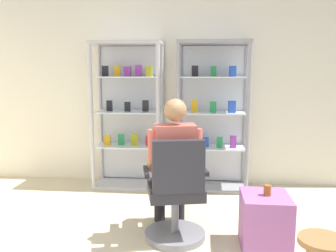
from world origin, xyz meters
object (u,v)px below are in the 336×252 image
at_px(wooden_stool, 322,252).
at_px(display_cabinet_left, 129,114).
at_px(office_chair, 176,199).
at_px(seated_shopkeeper, 174,160).
at_px(tea_glass, 267,190).
at_px(storage_crate, 265,222).
at_px(display_cabinet_right, 212,115).

bearing_deg(wooden_stool, display_cabinet_left, 126.83).
bearing_deg(display_cabinet_left, office_chair, -64.63).
xyz_separation_m(seated_shopkeeper, tea_glass, (0.82, -0.21, -0.19)).
xyz_separation_m(display_cabinet_left, seated_shopkeeper, (0.72, -1.42, -0.25)).
distance_m(seated_shopkeeper, storage_crate, 0.96).
bearing_deg(seated_shopkeeper, storage_crate, -14.65).
height_order(seated_shopkeeper, wooden_stool, seated_shopkeeper).
height_order(storage_crate, tea_glass, tea_glass).
bearing_deg(tea_glass, display_cabinet_left, 133.21).
distance_m(display_cabinet_right, seated_shopkeeper, 1.49).
height_order(display_cabinet_left, office_chair, display_cabinet_left).
distance_m(display_cabinet_right, storage_crate, 1.84).
xyz_separation_m(office_chair, storage_crate, (0.78, -0.05, -0.16)).
height_order(display_cabinet_right, storage_crate, display_cabinet_right).
relative_size(display_cabinet_right, wooden_stool, 4.22).
relative_size(display_cabinet_right, tea_glass, 20.89).
height_order(display_cabinet_right, wooden_stool, display_cabinet_right).
height_order(display_cabinet_left, wooden_stool, display_cabinet_left).
distance_m(office_chair, wooden_stool, 1.29).
bearing_deg(display_cabinet_left, seated_shopkeeper, -63.32).
distance_m(seated_shopkeeper, wooden_stool, 1.46).
xyz_separation_m(display_cabinet_left, display_cabinet_right, (1.10, -0.00, -0.00)).
height_order(display_cabinet_left, seated_shopkeeper, display_cabinet_left).
height_order(seated_shopkeeper, storage_crate, seated_shopkeeper).
relative_size(storage_crate, tea_glass, 5.23).
xyz_separation_m(office_chair, wooden_stool, (1.02, -0.78, -0.04)).
bearing_deg(wooden_stool, seated_shopkeeper, 138.25).
xyz_separation_m(storage_crate, tea_glass, (0.01, -0.00, 0.28)).
bearing_deg(seated_shopkeeper, wooden_stool, -41.75).
height_order(display_cabinet_right, office_chair, display_cabinet_right).
bearing_deg(wooden_stool, office_chair, 142.50).
xyz_separation_m(display_cabinet_left, wooden_stool, (1.77, -2.37, -0.61)).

